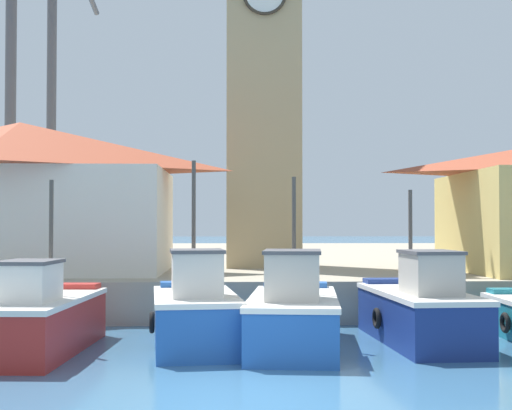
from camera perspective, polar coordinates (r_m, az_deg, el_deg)
name	(u,v)px	position (r m, az deg, el deg)	size (l,w,h in m)	color
ground_plane	(250,393)	(12.63, -0.48, -14.84)	(300.00, 300.00, 0.00)	#386689
quay_wharf	(237,264)	(40.45, -1.52, -4.74)	(120.00, 40.00, 1.25)	#9E937F
fishing_boat_left_inner	(41,319)	(16.95, -16.82, -8.73)	(2.08, 5.06, 3.95)	#AD2823
fishing_boat_mid_left	(195,313)	(16.96, -4.92, -8.63)	(2.37, 4.57, 4.45)	#2356A8
fishing_boat_center	(293,315)	(16.81, 3.00, -8.75)	(2.57, 5.30, 4.06)	#2356A8
fishing_boat_mid_right	(420,311)	(17.97, 12.96, -8.23)	(2.17, 5.16, 3.77)	navy
clock_tower	(263,71)	(28.38, 0.55, 10.66)	(3.32, 3.32, 16.04)	tan
warehouse_left	(19,195)	(25.79, -18.41, 0.74)	(10.45, 6.31, 5.16)	silver
port_crane_near	(53,118)	(43.97, -15.91, 6.71)	(2.18, 10.39, 20.82)	#353539
port_crane_far	(13,95)	(38.84, -18.87, 8.36)	(3.15, 9.06, 21.66)	#353539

